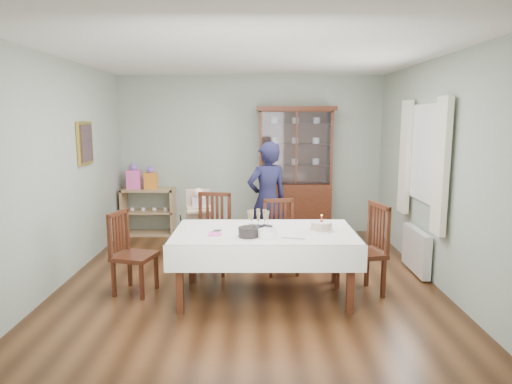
{
  "coord_description": "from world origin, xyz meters",
  "views": [
    {
      "loc": [
        0.08,
        -5.38,
        1.99
      ],
      "look_at": [
        0.09,
        0.2,
        1.08
      ],
      "focal_mm": 32.0,
      "sensor_mm": 36.0,
      "label": 1
    }
  ],
  "objects_px": {
    "chair_end_left": "(134,269)",
    "woman": "(267,200)",
    "dining_table": "(264,264)",
    "birthday_cake": "(321,226)",
    "china_cabinet": "(295,170)",
    "high_chair": "(199,231)",
    "chair_end_right": "(362,267)",
    "gift_bag_pink": "(134,178)",
    "chair_far_right": "(281,251)",
    "chair_far_left": "(212,249)",
    "champagne_tray": "(258,223)",
    "sideboard": "(149,212)",
    "gift_bag_orange": "(151,179)"
  },
  "relations": [
    {
      "from": "chair_end_left",
      "to": "woman",
      "type": "height_order",
      "value": "woman"
    },
    {
      "from": "dining_table",
      "to": "birthday_cake",
      "type": "relative_size",
      "value": 7.53
    },
    {
      "from": "dining_table",
      "to": "china_cabinet",
      "type": "bearing_deg",
      "value": 78.32
    },
    {
      "from": "high_chair",
      "to": "chair_end_right",
      "type": "bearing_deg",
      "value": -44.68
    },
    {
      "from": "gift_bag_pink",
      "to": "chair_end_right",
      "type": "bearing_deg",
      "value": -39.15
    },
    {
      "from": "chair_far_right",
      "to": "birthday_cake",
      "type": "relative_size",
      "value": 3.52
    },
    {
      "from": "chair_far_left",
      "to": "gift_bag_pink",
      "type": "height_order",
      "value": "gift_bag_pink"
    },
    {
      "from": "chair_far_right",
      "to": "chair_end_left",
      "type": "height_order",
      "value": "chair_end_left"
    },
    {
      "from": "china_cabinet",
      "to": "chair_far_left",
      "type": "relative_size",
      "value": 2.15
    },
    {
      "from": "high_chair",
      "to": "birthday_cake",
      "type": "xyz_separation_m",
      "value": [
        1.53,
        -1.4,
        0.41
      ]
    },
    {
      "from": "chair_far_left",
      "to": "champagne_tray",
      "type": "bearing_deg",
      "value": -43.74
    },
    {
      "from": "birthday_cake",
      "to": "chair_far_right",
      "type": "bearing_deg",
      "value": 115.45
    },
    {
      "from": "chair_far_left",
      "to": "dining_table",
      "type": "bearing_deg",
      "value": -44.97
    },
    {
      "from": "chair_far_right",
      "to": "chair_end_left",
      "type": "bearing_deg",
      "value": -166.63
    },
    {
      "from": "champagne_tray",
      "to": "chair_end_left",
      "type": "bearing_deg",
      "value": 179.81
    },
    {
      "from": "dining_table",
      "to": "chair_end_right",
      "type": "height_order",
      "value": "chair_end_right"
    },
    {
      "from": "champagne_tray",
      "to": "birthday_cake",
      "type": "height_order",
      "value": "champagne_tray"
    },
    {
      "from": "chair_end_left",
      "to": "high_chair",
      "type": "bearing_deg",
      "value": -9.95
    },
    {
      "from": "chair_end_right",
      "to": "champagne_tray",
      "type": "distance_m",
      "value": 1.29
    },
    {
      "from": "sideboard",
      "to": "gift_bag_pink",
      "type": "height_order",
      "value": "gift_bag_pink"
    },
    {
      "from": "china_cabinet",
      "to": "sideboard",
      "type": "relative_size",
      "value": 2.42
    },
    {
      "from": "dining_table",
      "to": "sideboard",
      "type": "relative_size",
      "value": 2.22
    },
    {
      "from": "dining_table",
      "to": "gift_bag_pink",
      "type": "xyz_separation_m",
      "value": [
        -2.15,
        2.76,
        0.61
      ]
    },
    {
      "from": "chair_far_right",
      "to": "chair_end_left",
      "type": "relative_size",
      "value": 0.99
    },
    {
      "from": "birthday_cake",
      "to": "gift_bag_orange",
      "type": "xyz_separation_m",
      "value": [
        -2.5,
        2.76,
        0.16
      ]
    },
    {
      "from": "china_cabinet",
      "to": "chair_end_right",
      "type": "distance_m",
      "value": 2.83
    },
    {
      "from": "gift_bag_pink",
      "to": "chair_end_left",
      "type": "bearing_deg",
      "value": -75.87
    },
    {
      "from": "sideboard",
      "to": "champagne_tray",
      "type": "relative_size",
      "value": 2.7
    },
    {
      "from": "birthday_cake",
      "to": "sideboard",
      "type": "bearing_deg",
      "value": 132.66
    },
    {
      "from": "woman",
      "to": "birthday_cake",
      "type": "xyz_separation_m",
      "value": [
        0.56,
        -1.5,
        -0.02
      ]
    },
    {
      "from": "gift_bag_pink",
      "to": "sideboard",
      "type": "bearing_deg",
      "value": 5.07
    },
    {
      "from": "champagne_tray",
      "to": "chair_end_right",
      "type": "bearing_deg",
      "value": -0.87
    },
    {
      "from": "dining_table",
      "to": "gift_bag_orange",
      "type": "distance_m",
      "value": 3.39
    },
    {
      "from": "chair_far_right",
      "to": "woman",
      "type": "xyz_separation_m",
      "value": [
        -0.16,
        0.67,
        0.55
      ]
    },
    {
      "from": "dining_table",
      "to": "sideboard",
      "type": "xyz_separation_m",
      "value": [
        -1.93,
        2.78,
        0.02
      ]
    },
    {
      "from": "chair_far_right",
      "to": "chair_end_right",
      "type": "height_order",
      "value": "chair_end_right"
    },
    {
      "from": "chair_end_left",
      "to": "woman",
      "type": "distance_m",
      "value": 2.15
    },
    {
      "from": "chair_end_right",
      "to": "gift_bag_pink",
      "type": "relative_size",
      "value": 2.38
    },
    {
      "from": "china_cabinet",
      "to": "champagne_tray",
      "type": "distance_m",
      "value": 2.73
    },
    {
      "from": "chair_end_left",
      "to": "birthday_cake",
      "type": "height_order",
      "value": "same"
    },
    {
      "from": "dining_table",
      "to": "woman",
      "type": "height_order",
      "value": "woman"
    },
    {
      "from": "dining_table",
      "to": "gift_bag_pink",
      "type": "distance_m",
      "value": 3.56
    },
    {
      "from": "chair_far_left",
      "to": "sideboard",
      "type": "bearing_deg",
      "value": 131.32
    },
    {
      "from": "sideboard",
      "to": "chair_far_left",
      "type": "distance_m",
      "value": 2.3
    },
    {
      "from": "chair_far_right",
      "to": "sideboard",
      "type": "bearing_deg",
      "value": 129.01
    },
    {
      "from": "chair_end_right",
      "to": "birthday_cake",
      "type": "distance_m",
      "value": 0.7
    },
    {
      "from": "dining_table",
      "to": "china_cabinet",
      "type": "height_order",
      "value": "china_cabinet"
    },
    {
      "from": "dining_table",
      "to": "chair_far_right",
      "type": "bearing_deg",
      "value": 74.27
    },
    {
      "from": "sideboard",
      "to": "chair_end_left",
      "type": "relative_size",
      "value": 0.95
    },
    {
      "from": "woman",
      "to": "high_chair",
      "type": "bearing_deg",
      "value": -17.57
    }
  ]
}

